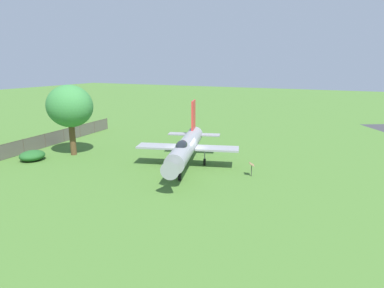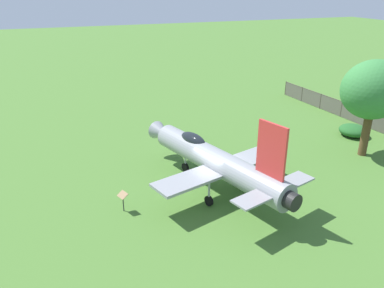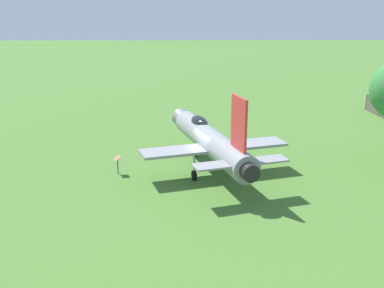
% 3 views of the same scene
% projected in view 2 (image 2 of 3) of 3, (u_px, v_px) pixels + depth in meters
% --- Properties ---
extents(ground_plane, '(200.00, 200.00, 0.00)m').
position_uv_depth(ground_plane, '(216.00, 190.00, 23.35)').
color(ground_plane, '#47722D').
extents(display_jet, '(9.12, 12.35, 5.49)m').
position_uv_depth(display_jet, '(213.00, 159.00, 22.83)').
color(display_jet, gray).
rests_on(display_jet, ground_plane).
extents(shade_tree, '(4.71, 4.08, 6.98)m').
position_uv_depth(shade_tree, '(374.00, 90.00, 26.30)').
color(shade_tree, brown).
rests_on(shade_tree, ground_plane).
extents(shrub_near_fence, '(2.20, 2.35, 0.95)m').
position_uv_depth(shrub_near_fence, '(353.00, 130.00, 31.44)').
color(shrub_near_fence, '#235B26').
rests_on(shrub_near_fence, ground_plane).
extents(info_plaque, '(0.59, 0.70, 1.14)m').
position_uv_depth(info_plaque, '(123.00, 197.00, 20.90)').
color(info_plaque, '#333333').
rests_on(info_plaque, ground_plane).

